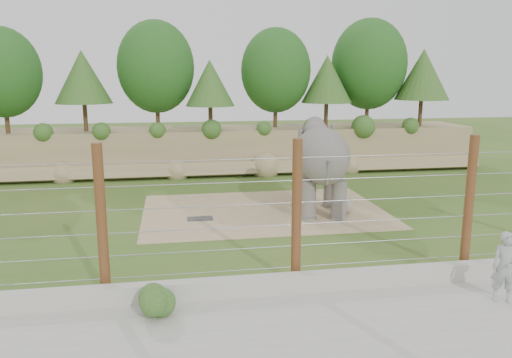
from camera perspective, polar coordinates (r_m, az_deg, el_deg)
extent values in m
plane|color=#34601F|center=(18.10, 1.05, -6.24)|extent=(90.00, 90.00, 0.00)
cube|color=#917C5B|center=(30.40, -3.44, 3.52)|extent=(30.00, 4.00, 2.50)
cube|color=#917C5B|center=(28.29, -2.92, 1.06)|extent=(30.00, 1.37, 1.07)
cylinder|color=#3F2B19|center=(30.32, -26.60, 6.33)|extent=(0.24, 0.24, 1.75)
sphere|color=#174C18|center=(30.24, -27.02, 10.80)|extent=(4.00, 4.00, 4.00)
cylinder|color=#3F2B19|center=(29.90, -18.92, 6.71)|extent=(0.24, 0.24, 1.58)
sphere|color=#174C18|center=(29.81, -19.20, 10.80)|extent=(3.60, 3.60, 3.60)
cylinder|color=#3F2B19|center=(30.01, -11.18, 7.47)|extent=(0.24, 0.24, 1.92)
sphere|color=#174C18|center=(29.94, -11.38, 12.46)|extent=(4.40, 4.40, 4.40)
cylinder|color=#3F2B19|center=(28.90, -5.22, 6.96)|extent=(0.24, 0.24, 1.40)
sphere|color=#174C18|center=(28.81, -5.29, 10.73)|extent=(3.20, 3.20, 3.20)
cylinder|color=#3F2B19|center=(30.43, 2.22, 7.64)|extent=(0.24, 0.24, 1.82)
sphere|color=#174C18|center=(30.36, 2.26, 12.29)|extent=(4.16, 4.16, 4.16)
cylinder|color=#3F2B19|center=(30.62, 8.00, 7.26)|extent=(0.24, 0.24, 1.50)
sphere|color=#174C18|center=(30.53, 8.11, 11.08)|extent=(3.44, 3.44, 3.44)
cylinder|color=#3F2B19|center=(32.56, 12.57, 7.82)|extent=(0.24, 0.24, 2.03)
sphere|color=#174C18|center=(32.50, 12.79, 12.67)|extent=(4.64, 4.64, 4.64)
cylinder|color=#3F2B19|center=(32.74, 18.26, 7.20)|extent=(0.24, 0.24, 1.64)
sphere|color=#174C18|center=(32.66, 18.51, 11.10)|extent=(3.76, 3.76, 3.76)
cube|color=tan|center=(21.01, 0.89, -3.65)|extent=(10.00, 7.00, 0.02)
cube|color=#262628|center=(19.93, -6.41, -4.52)|extent=(1.00, 0.60, 0.03)
sphere|color=gray|center=(20.79, 10.15, -3.01)|extent=(0.68, 0.68, 0.68)
cube|color=#ACA8A0|center=(13.44, 5.05, -11.71)|extent=(26.00, 0.35, 0.50)
cube|color=#ACA8A0|center=(11.82, 7.56, -16.56)|extent=(26.00, 4.00, 0.01)
cylinder|color=#552719|center=(13.06, -17.23, -4.76)|extent=(0.26, 0.26, 4.00)
cylinder|color=#552719|center=(13.31, 4.65, -3.94)|extent=(0.26, 0.26, 4.00)
cylinder|color=#552719|center=(15.30, 23.15, -2.79)|extent=(0.26, 0.26, 4.00)
cylinder|color=#99999F|center=(13.80, 4.54, -9.95)|extent=(20.00, 0.02, 0.02)
cylinder|color=#99999F|center=(13.59, 4.59, -7.60)|extent=(20.00, 0.02, 0.02)
cylinder|color=#99999F|center=(13.40, 4.63, -5.17)|extent=(20.00, 0.02, 0.02)
cylinder|color=#99999F|center=(13.24, 4.67, -2.69)|extent=(20.00, 0.02, 0.02)
cylinder|color=#99999F|center=(13.10, 4.71, -0.15)|extent=(20.00, 0.02, 0.02)
cylinder|color=#99999F|center=(12.99, 4.76, 2.44)|extent=(20.00, 0.02, 0.02)
sphere|color=#285418|center=(12.29, -11.36, -13.51)|extent=(0.78, 0.78, 0.78)
imported|color=#A6AAAF|center=(14.05, 26.62, -9.00)|extent=(0.78, 0.66, 1.81)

